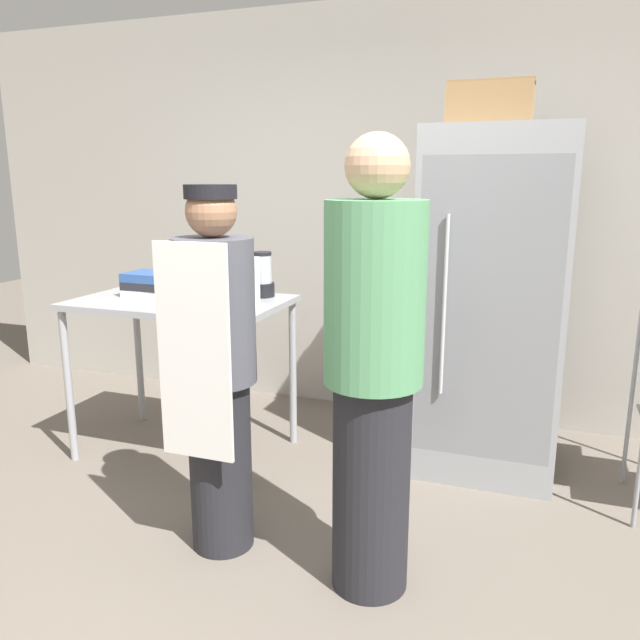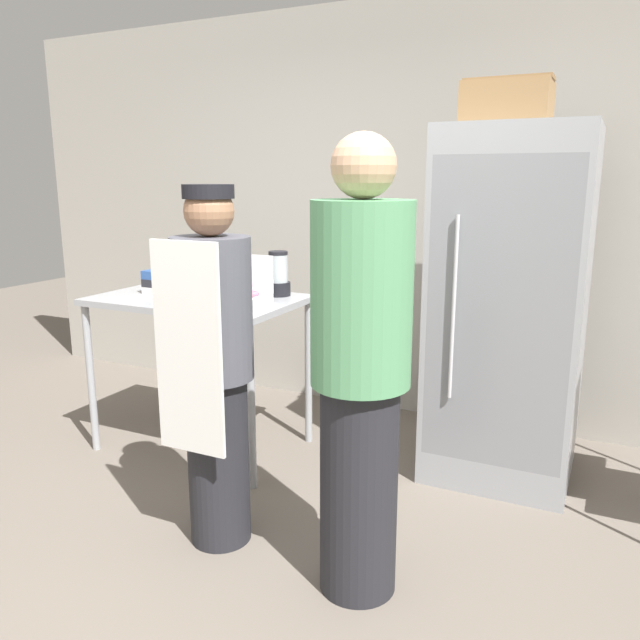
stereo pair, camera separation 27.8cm
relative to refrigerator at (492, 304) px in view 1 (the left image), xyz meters
The scene contains 10 objects.
ground_plane 2.03m from the refrigerator, 116.22° to the right, with size 14.00×14.00×0.00m, color #6B6056.
back_wall 1.17m from the refrigerator, 137.39° to the left, with size 6.40×0.12×2.74m, color #ADA89E.
refrigerator is the anchor object (origin of this frame).
prep_counter 1.76m from the refrigerator, 165.56° to the right, with size 1.19×0.75×0.93m.
donut_box 1.45m from the refrigerator, 160.47° to the right, with size 0.29×0.22×0.26m.
blender_pitcher 1.31m from the refrigerator, behind, with size 0.14×0.14×0.26m.
binder_stack 1.96m from the refrigerator, 168.74° to the right, with size 0.30×0.25×0.14m.
cardboard_storage_box 1.05m from the refrigerator, 145.63° to the right, with size 0.42×0.31×0.22m.
person_baker 1.62m from the refrigerator, 129.39° to the right, with size 0.34×0.35×1.59m.
person_customer 1.34m from the refrigerator, 104.23° to the right, with size 0.38×0.38×1.77m.
Camera 1 is at (1.04, -1.86, 1.61)m, focal length 35.00 mm.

